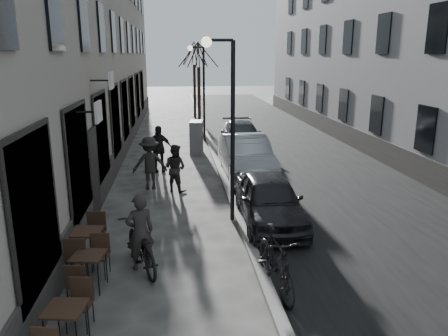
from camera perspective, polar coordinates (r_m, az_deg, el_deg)
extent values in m
cube|color=black|center=(22.91, 7.44, 2.84)|extent=(7.30, 60.00, 0.00)
cube|color=gray|center=(22.32, -1.71, 2.79)|extent=(0.25, 60.00, 0.12)
cylinder|color=black|center=(12.07, 1.14, 4.41)|extent=(0.12, 0.12, 5.00)
cylinder|color=black|center=(11.84, -0.54, 16.37)|extent=(0.70, 0.08, 0.08)
sphere|color=#FFF2CC|center=(11.81, -2.30, 16.12)|extent=(0.28, 0.28, 0.28)
cylinder|color=black|center=(23.92, -2.63, 9.50)|extent=(0.12, 0.12, 5.00)
cylinder|color=black|center=(23.81, -3.58, 15.48)|extent=(0.70, 0.08, 0.08)
sphere|color=#FFF2CC|center=(23.79, -4.45, 15.35)|extent=(0.28, 0.28, 0.28)
cylinder|color=black|center=(26.95, -3.26, 8.89)|extent=(0.20, 0.20, 3.90)
cylinder|color=black|center=(32.92, -3.85, 9.93)|extent=(0.20, 0.20, 3.90)
cube|color=black|center=(7.72, -20.04, -16.86)|extent=(0.69, 0.69, 0.04)
cylinder|color=black|center=(8.20, -20.84, -17.98)|extent=(0.02, 0.02, 0.70)
cylinder|color=black|center=(8.03, -17.32, -18.43)|extent=(0.02, 0.02, 0.70)
cube|color=black|center=(9.31, -17.30, -10.86)|extent=(0.71, 0.71, 0.04)
cylinder|color=black|center=(9.35, -19.19, -13.51)|extent=(0.02, 0.02, 0.72)
cylinder|color=black|center=(9.18, -16.08, -13.80)|extent=(0.02, 0.02, 0.72)
cylinder|color=black|center=(9.78, -18.09, -12.12)|extent=(0.02, 0.02, 0.72)
cylinder|color=black|center=(9.62, -15.11, -12.36)|extent=(0.02, 0.02, 0.72)
cube|color=black|center=(10.32, -17.55, -7.91)|extent=(0.74, 0.74, 0.04)
cylinder|color=black|center=(10.32, -19.35, -10.56)|extent=(0.03, 0.03, 0.78)
cylinder|color=black|center=(10.16, -16.28, -10.73)|extent=(0.03, 0.03, 0.78)
cylinder|color=black|center=(10.81, -18.39, -9.31)|extent=(0.03, 0.03, 0.78)
cylinder|color=black|center=(10.65, -15.46, -9.45)|extent=(0.03, 0.03, 0.78)
cube|color=slate|center=(20.93, -3.62, 4.00)|extent=(0.71, 1.11, 1.57)
imported|color=black|center=(9.97, -10.82, -10.01)|extent=(1.35, 2.13, 1.06)
imported|color=#2A2625|center=(9.84, -10.92, -8.23)|extent=(0.74, 0.61, 1.73)
imported|color=#272421|center=(15.16, -6.40, 0.01)|extent=(1.03, 0.98, 1.67)
imported|color=black|center=(15.54, -9.68, 0.62)|extent=(1.29, 0.84, 1.87)
imported|color=black|center=(17.79, -8.57, 2.49)|extent=(1.18, 0.68, 1.90)
imported|color=black|center=(12.32, 5.97, -4.13)|extent=(1.71, 4.11, 1.39)
imported|color=#93969B|center=(16.99, 2.90, 1.53)|extent=(1.79, 4.85, 1.59)
imported|color=#31343A|center=(22.13, 2.33, 4.27)|extent=(1.91, 4.57, 1.32)
imported|color=black|center=(8.95, 6.76, -12.03)|extent=(0.81, 2.19, 1.29)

